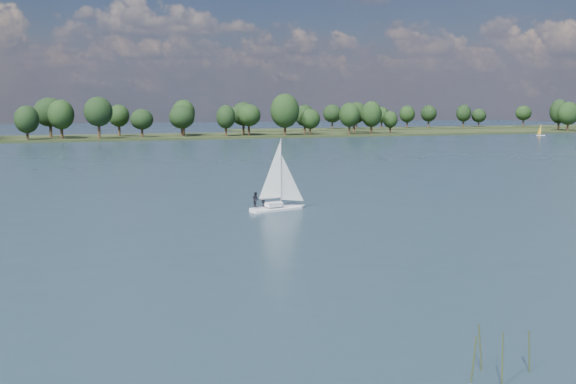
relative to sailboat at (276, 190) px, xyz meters
name	(u,v)px	position (x,y,z in m)	size (l,w,h in m)	color
ground	(218,162)	(10.16, 61.96, -2.27)	(700.00, 700.00, 0.00)	#233342
far_shore	(138,138)	(10.16, 173.96, -2.27)	(660.00, 40.00, 1.50)	black
far_shore_back	(435,129)	(170.16, 221.96, -2.27)	(220.00, 30.00, 1.40)	black
sailboat	(276,190)	(0.00, 0.00, 0.00)	(6.39, 3.14, 8.11)	silver
dinghy_orange	(541,133)	(160.99, 136.01, -1.09)	(3.25, 1.66, 4.96)	silver
treeline	(113,116)	(1.41, 170.82, 5.83)	(562.89, 74.36, 18.74)	black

